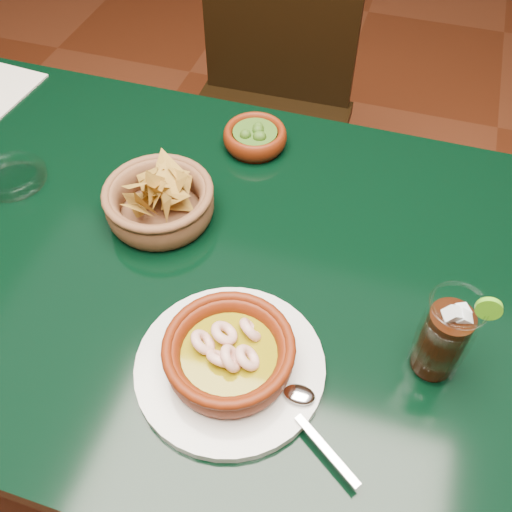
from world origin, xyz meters
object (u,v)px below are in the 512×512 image
(dining_table, at_px, (181,288))
(chip_basket, at_px, (159,201))
(shrimp_plate, at_px, (230,357))
(cola_drink, at_px, (444,337))
(dining_chair, at_px, (266,110))

(dining_table, bearing_deg, chip_basket, 128.03)
(shrimp_plate, bearing_deg, chip_basket, 130.63)
(shrimp_plate, height_order, chip_basket, chip_basket)
(dining_table, xyz_separation_m, cola_drink, (0.41, -0.08, 0.17))
(dining_table, bearing_deg, dining_chair, 94.85)
(shrimp_plate, distance_m, cola_drink, 0.27)
(chip_basket, bearing_deg, shrimp_plate, -49.37)
(chip_basket, height_order, cola_drink, cola_drink)
(dining_chair, xyz_separation_m, shrimp_plate, (0.21, -0.88, 0.27))
(cola_drink, bearing_deg, dining_chair, 120.49)
(dining_chair, bearing_deg, dining_table, -85.15)
(dining_table, xyz_separation_m, shrimp_plate, (0.15, -0.17, 0.13))
(dining_chair, height_order, shrimp_plate, dining_chair)
(chip_basket, bearing_deg, dining_chair, 90.88)
(dining_chair, bearing_deg, cola_drink, -59.51)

